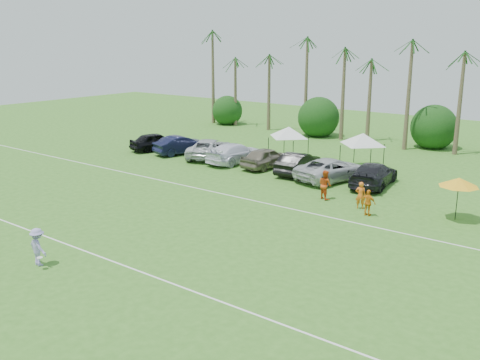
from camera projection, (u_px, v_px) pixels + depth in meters
The scene contains 28 objects.
ground at pixel (38, 260), 25.45m from camera, with size 120.00×120.00×0.00m, color #397121.
field_lines at pixel (160, 217), 31.60m from camera, with size 80.00×12.10×0.01m.
palm_tree_0 at pixel (207, 62), 65.66m from camera, with size 2.40×2.40×8.90m.
palm_tree_1 at pixel (239, 55), 62.50m from camera, with size 2.40×2.40×9.90m.
palm_tree_2 at pixel (275, 48), 59.35m from camera, with size 2.40×2.40×10.90m.
palm_tree_3 at pixel (306, 40), 56.79m from camera, with size 2.40×2.40×11.90m.
palm_tree_4 at pixel (339, 66), 55.11m from camera, with size 2.40×2.40×8.90m.
palm_tree_5 at pixel (376, 58), 52.54m from camera, with size 2.40×2.40×9.90m.
palm_tree_6 at pixel (417, 50), 49.98m from camera, with size 2.40×2.40×10.90m.
palm_tree_7 at pixel (462, 40), 47.42m from camera, with size 2.40×2.40×11.90m.
bush_tree_0 at pixel (231, 109), 66.12m from camera, with size 4.00×4.00×4.00m.
bush_tree_1 at pixel (324, 118), 58.50m from camera, with size 4.00×4.00×4.00m.
bush_tree_2 at pixel (435, 129), 51.47m from camera, with size 4.00×4.00×4.00m.
sideline_player_a at pixel (361, 195), 32.92m from camera, with size 0.62×0.41×1.71m, color orange.
sideline_player_b at pixel (325, 185), 34.89m from camera, with size 0.94×0.73×1.93m, color #D44F17.
sideline_player_c at pixel (368, 203), 31.60m from camera, with size 0.93×0.39×1.59m, color orange.
canopy_tent_left at pixel (289, 127), 46.77m from camera, with size 3.95×3.95×3.20m.
canopy_tent_right at pixel (363, 133), 43.04m from camera, with size 4.08×4.08×3.30m.
market_umbrella at pixel (459, 182), 30.50m from camera, with size 2.27×2.27×2.53m.
frisbee_player at pixel (38, 247), 24.61m from camera, with size 1.22×0.77×1.80m.
parked_car_0 at pixel (156, 141), 50.36m from camera, with size 1.98×4.91×1.67m, color black.
parked_car_1 at pixel (181, 145), 48.70m from camera, with size 1.77×5.08×1.67m, color black.
parked_car_2 at pixel (210, 148), 47.18m from camera, with size 2.78×6.03×1.67m, color silver.
parked_car_3 at pixel (235, 153), 45.19m from camera, with size 2.35×5.77×1.67m, color white.
parked_car_4 at pixel (266, 158), 43.49m from camera, with size 1.98×4.91×1.67m, color #786E5C.
parked_car_5 at pixel (298, 163), 41.57m from camera, with size 1.77×5.08×1.67m, color black.
parked_car_6 at pixel (332, 169), 39.54m from camera, with size 2.78×6.03×1.67m, color silver.
parked_car_7 at pixel (373, 174), 38.09m from camera, with size 2.35×5.77×1.67m, color black.
Camera 1 is at (21.97, -12.98, 10.17)m, focal length 40.00 mm.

